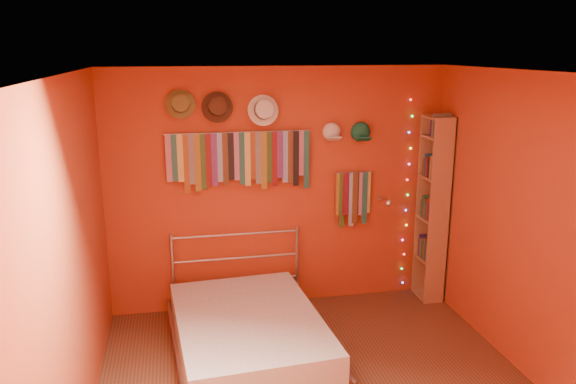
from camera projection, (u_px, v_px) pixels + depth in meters
back_wall at (279, 190)px, 5.79m from camera, size 3.50×0.02×2.50m
right_wall at (536, 231)px, 4.47m from camera, size 0.02×3.50×2.50m
left_wall at (73, 264)px, 3.79m from camera, size 0.02×3.50×2.50m
ceiling at (326, 73)px, 3.82m from camera, size 3.50×3.50×0.02m
tie_rack at (240, 158)px, 5.56m from camera, size 1.45×0.03×0.60m
small_tie_rack at (353, 195)px, 5.90m from camera, size 0.40×0.03×0.59m
fedora_olive at (180, 104)px, 5.29m from camera, size 0.28×0.15×0.27m
fedora_brown at (218, 107)px, 5.36m from camera, size 0.30×0.16×0.30m
fedora_white at (264, 110)px, 5.46m from camera, size 0.31×0.17×0.30m
cap_white at (331, 132)px, 5.69m from camera, size 0.18×0.23×0.18m
cap_green at (361, 132)px, 5.76m from camera, size 0.19×0.24×0.19m
fairy_lights at (407, 195)px, 6.05m from camera, size 0.06×0.02×2.07m
reading_lamp at (387, 202)px, 5.80m from camera, size 0.07×0.32×0.09m
bookshelf at (436, 208)px, 5.96m from camera, size 0.25×0.34×2.00m
bed at (248, 333)px, 4.99m from camera, size 1.44×1.86×0.87m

